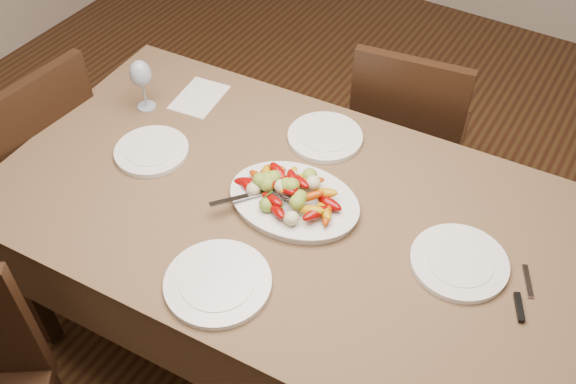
# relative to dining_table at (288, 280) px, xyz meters

# --- Properties ---
(dining_table) EXTENTS (1.90, 1.15, 0.76)m
(dining_table) POSITION_rel_dining_table_xyz_m (0.00, 0.00, 0.00)
(dining_table) COLOR brown
(dining_table) RESTS_ON ground
(chair_far) EXTENTS (0.48, 0.48, 0.95)m
(chair_far) POSITION_rel_dining_table_xyz_m (0.08, 0.84, 0.10)
(chair_far) COLOR black
(chair_far) RESTS_ON ground
(chair_left) EXTENTS (0.44, 0.44, 0.95)m
(chair_left) POSITION_rel_dining_table_xyz_m (-1.12, -0.10, 0.10)
(chair_left) COLOR black
(chair_left) RESTS_ON ground
(serving_platter) EXTENTS (0.42, 0.32, 0.02)m
(serving_platter) POSITION_rel_dining_table_xyz_m (0.01, 0.01, 0.39)
(serving_platter) COLOR white
(serving_platter) RESTS_ON dining_table
(roasted_vegetables) EXTENTS (0.34, 0.24, 0.09)m
(roasted_vegetables) POSITION_rel_dining_table_xyz_m (0.01, 0.01, 0.45)
(roasted_vegetables) COLOR #7A0503
(roasted_vegetables) RESTS_ON serving_platter
(serving_spoon) EXTENTS (0.27, 0.21, 0.03)m
(serving_spoon) POSITION_rel_dining_table_xyz_m (-0.05, -0.03, 0.43)
(serving_spoon) COLOR #9EA0A8
(serving_spoon) RESTS_ON serving_platter
(plate_left) EXTENTS (0.24, 0.24, 0.02)m
(plate_left) POSITION_rel_dining_table_xyz_m (-0.51, -0.03, 0.39)
(plate_left) COLOR white
(plate_left) RESTS_ON dining_table
(plate_right) EXTENTS (0.27, 0.27, 0.02)m
(plate_right) POSITION_rel_dining_table_xyz_m (0.53, 0.06, 0.39)
(plate_right) COLOR white
(plate_right) RESTS_ON dining_table
(plate_far) EXTENTS (0.25, 0.25, 0.02)m
(plate_far) POSITION_rel_dining_table_xyz_m (-0.06, 0.33, 0.39)
(plate_far) COLOR white
(plate_far) RESTS_ON dining_table
(plate_near) EXTENTS (0.30, 0.30, 0.02)m
(plate_near) POSITION_rel_dining_table_xyz_m (-0.01, -0.35, 0.39)
(plate_near) COLOR white
(plate_near) RESTS_ON dining_table
(wine_glass) EXTENTS (0.08, 0.08, 0.20)m
(wine_glass) POSITION_rel_dining_table_xyz_m (-0.69, 0.15, 0.48)
(wine_glass) COLOR #8C99A5
(wine_glass) RESTS_ON dining_table
(menu_card) EXTENTS (0.18, 0.23, 0.00)m
(menu_card) POSITION_rel_dining_table_xyz_m (-0.56, 0.29, 0.38)
(menu_card) COLOR silver
(menu_card) RESTS_ON dining_table
(table_knife) EXTENTS (0.10, 0.19, 0.01)m
(table_knife) POSITION_rel_dining_table_xyz_m (0.71, 0.04, 0.38)
(table_knife) COLOR #9EA0A8
(table_knife) RESTS_ON dining_table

